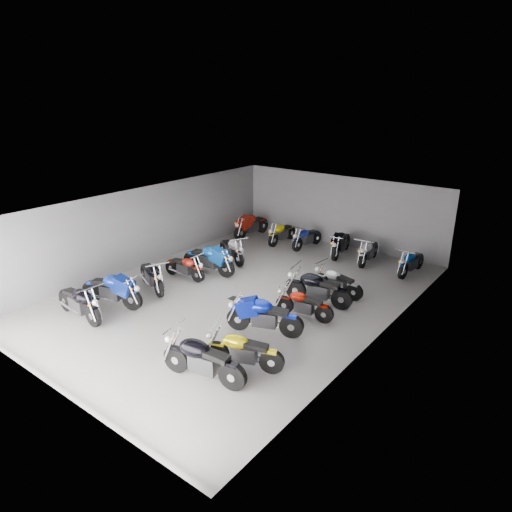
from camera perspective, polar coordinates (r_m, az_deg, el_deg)
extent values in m
plane|color=gray|center=(16.16, -1.66, -4.74)|extent=(14.00, 14.00, 0.00)
cube|color=slate|center=(21.20, 10.42, 5.58)|extent=(10.00, 0.10, 3.20)
cube|color=slate|center=(18.98, -13.50, 3.66)|extent=(0.10, 14.00, 3.20)
cube|color=slate|center=(13.18, 15.40, -3.81)|extent=(0.10, 14.00, 3.20)
cube|color=black|center=(15.10, -1.78, 6.43)|extent=(10.00, 14.00, 0.04)
cube|color=black|center=(15.81, -2.81, -5.32)|extent=(0.32, 0.32, 0.01)
cylinder|color=black|center=(14.73, -19.67, -7.03)|extent=(0.72, 0.19, 0.71)
cylinder|color=black|center=(16.05, -22.59, -5.15)|extent=(0.72, 0.21, 0.71)
cube|color=#2D2D30|center=(15.34, -21.25, -5.68)|extent=(0.74, 0.38, 0.45)
ellipsoid|color=black|center=(14.99, -20.97, -4.73)|extent=(0.78, 0.49, 0.40)
cube|color=black|center=(15.51, -22.03, -4.23)|extent=(0.70, 0.35, 0.20)
cylinder|color=black|center=(15.41, -15.22, -5.27)|extent=(0.74, 0.33, 0.73)
cylinder|color=black|center=(16.42, -19.79, -4.18)|extent=(0.75, 0.35, 0.73)
cube|color=#2D2D30|center=(15.86, -17.62, -4.34)|extent=(0.80, 0.52, 0.45)
ellipsoid|color=navy|center=(15.56, -17.05, -3.29)|extent=(0.86, 0.64, 0.41)
cube|color=black|center=(15.96, -18.74, -3.07)|extent=(0.75, 0.48, 0.21)
cylinder|color=black|center=(16.15, -12.04, -3.91)|extent=(0.68, 0.38, 0.67)
cylinder|color=black|center=(17.50, -13.67, -2.12)|extent=(0.69, 0.40, 0.67)
cube|color=#2D2D30|center=(16.78, -12.92, -2.65)|extent=(0.75, 0.55, 0.42)
ellipsoid|color=black|center=(16.45, -12.76, -1.83)|extent=(0.82, 0.66, 0.38)
cube|color=black|center=(16.97, -13.35, -1.34)|extent=(0.71, 0.51, 0.19)
cylinder|color=black|center=(17.14, -7.30, -2.33)|extent=(0.59, 0.15, 0.59)
cylinder|color=black|center=(18.01, -10.47, -1.39)|extent=(0.59, 0.17, 0.59)
cube|color=#2D2D30|center=(17.54, -8.94, -1.57)|extent=(0.61, 0.31, 0.37)
ellipsoid|color=#9E1E12|center=(17.30, -8.50, -0.80)|extent=(0.64, 0.40, 0.33)
cube|color=black|center=(17.64, -9.68, -0.59)|extent=(0.57, 0.29, 0.17)
cylinder|color=black|center=(17.46, -3.78, -1.53)|extent=(0.74, 0.23, 0.73)
cylinder|color=black|center=(18.40, -8.00, -0.54)|extent=(0.74, 0.25, 0.73)
cube|color=#2D2D30|center=(17.88, -5.96, -0.68)|extent=(0.77, 0.42, 0.46)
ellipsoid|color=#1251AB|center=(17.61, -5.35, 0.28)|extent=(0.82, 0.54, 0.41)
cube|color=black|center=(17.98, -6.92, 0.48)|extent=(0.72, 0.39, 0.21)
cylinder|color=black|center=(18.51, -2.14, -0.36)|extent=(0.65, 0.40, 0.65)
cylinder|color=black|center=(19.78, -3.98, 0.97)|extent=(0.66, 0.41, 0.65)
cube|color=#2D2D30|center=(19.11, -3.09, 0.62)|extent=(0.73, 0.56, 0.41)
ellipsoid|color=#A7A6AD|center=(18.81, -2.83, 1.35)|extent=(0.80, 0.66, 0.37)
cube|color=black|center=(19.30, -3.51, 1.70)|extent=(0.68, 0.52, 0.19)
cylinder|color=black|center=(11.99, -9.88, -12.57)|extent=(0.73, 0.28, 0.72)
cylinder|color=black|center=(11.23, -2.93, -14.77)|extent=(0.74, 0.30, 0.72)
cube|color=#2D2D30|center=(11.53, -6.56, -13.19)|extent=(0.78, 0.47, 0.45)
ellipsoid|color=black|center=(11.46, -7.69, -11.35)|extent=(0.83, 0.59, 0.40)
cube|color=black|center=(11.19, -5.05, -12.34)|extent=(0.73, 0.44, 0.20)
cylinder|color=black|center=(12.18, -4.89, -11.98)|extent=(0.65, 0.36, 0.65)
cylinder|color=black|center=(11.80, 1.99, -13.04)|extent=(0.66, 0.38, 0.65)
cube|color=#2D2D30|center=(11.91, -1.52, -12.11)|extent=(0.72, 0.53, 0.41)
ellipsoid|color=#CFBA0B|center=(11.80, -2.58, -10.61)|extent=(0.79, 0.63, 0.37)
cube|color=black|center=(11.69, 0.02, -11.17)|extent=(0.68, 0.49, 0.18)
cylinder|color=black|center=(13.72, -2.20, -7.84)|extent=(0.72, 0.39, 0.71)
cylinder|color=black|center=(13.34, 4.46, -8.74)|extent=(0.72, 0.41, 0.71)
cube|color=#2D2D30|center=(13.46, 1.09, -7.88)|extent=(0.80, 0.57, 0.45)
ellipsoid|color=#0B1C9A|center=(13.35, 0.08, -6.39)|extent=(0.87, 0.69, 0.40)
cube|color=black|center=(13.23, 2.59, -6.88)|extent=(0.75, 0.54, 0.20)
cylinder|color=black|center=(14.71, 3.61, -6.10)|extent=(0.60, 0.21, 0.59)
cylinder|color=black|center=(14.26, 8.52, -7.18)|extent=(0.61, 0.23, 0.59)
cube|color=#2D2D30|center=(14.43, 6.04, -6.31)|extent=(0.64, 0.37, 0.37)
ellipsoid|color=maroon|center=(14.38, 5.34, -5.09)|extent=(0.68, 0.46, 0.33)
cube|color=black|center=(14.22, 7.18, -5.62)|extent=(0.60, 0.34, 0.17)
cylinder|color=black|center=(15.66, 5.01, -4.22)|extent=(0.73, 0.27, 0.71)
cylinder|color=black|center=(15.19, 10.66, -5.30)|extent=(0.73, 0.29, 0.71)
cube|color=#2D2D30|center=(15.36, 7.81, -4.38)|extent=(0.77, 0.46, 0.44)
ellipsoid|color=black|center=(15.29, 7.01, -3.00)|extent=(0.82, 0.58, 0.40)
cube|color=black|center=(15.13, 9.14, -3.55)|extent=(0.72, 0.43, 0.20)
cylinder|color=black|center=(16.56, 8.11, -3.16)|extent=(0.61, 0.17, 0.61)
cylinder|color=black|center=(15.91, 12.20, -4.42)|extent=(0.61, 0.19, 0.61)
cube|color=#2D2D30|center=(16.18, 10.14, -3.48)|extent=(0.63, 0.33, 0.38)
ellipsoid|color=#B9B9BE|center=(16.17, 9.58, -2.30)|extent=(0.67, 0.43, 0.34)
cube|color=black|center=(15.94, 11.11, -2.88)|extent=(0.59, 0.31, 0.17)
cylinder|color=black|center=(21.78, -1.99, 2.91)|extent=(0.18, 0.74, 0.73)
cylinder|color=black|center=(22.98, 0.79, 3.83)|extent=(0.20, 0.74, 0.73)
cube|color=#2D2D30|center=(22.34, -0.57, 3.67)|extent=(0.38, 0.76, 0.46)
ellipsoid|color=#AD1F11|center=(22.06, -1.00, 4.44)|extent=(0.49, 0.80, 0.41)
cube|color=black|center=(22.52, 0.04, 4.65)|extent=(0.35, 0.71, 0.21)
cylinder|color=black|center=(20.86, 2.15, 2.00)|extent=(0.14, 0.64, 0.64)
cylinder|color=black|center=(22.01, 4.32, 2.93)|extent=(0.16, 0.64, 0.64)
cube|color=#2D2D30|center=(21.40, 3.27, 2.74)|extent=(0.31, 0.66, 0.40)
ellipsoid|color=yellow|center=(21.13, 2.95, 3.43)|extent=(0.41, 0.69, 0.36)
cube|color=black|center=(21.58, 3.76, 3.65)|extent=(0.29, 0.61, 0.18)
cylinder|color=black|center=(20.34, 5.18, 1.42)|extent=(0.19, 0.63, 0.62)
cylinder|color=black|center=(21.41, 7.52, 2.29)|extent=(0.21, 0.63, 0.62)
cube|color=#2D2D30|center=(20.84, 6.39, 2.12)|extent=(0.35, 0.66, 0.39)
ellipsoid|color=navy|center=(20.58, 6.06, 2.81)|extent=(0.45, 0.69, 0.35)
cube|color=black|center=(21.00, 6.93, 3.01)|extent=(0.33, 0.61, 0.18)
cylinder|color=black|center=(19.40, 9.88, 0.39)|extent=(0.27, 0.71, 0.70)
cylinder|color=black|center=(20.84, 11.17, 1.69)|extent=(0.29, 0.72, 0.70)
cube|color=#2D2D30|center=(20.08, 10.56, 1.36)|extent=(0.46, 0.76, 0.44)
ellipsoid|color=black|center=(19.76, 10.43, 2.12)|extent=(0.57, 0.81, 0.39)
cube|color=black|center=(20.31, 10.90, 2.45)|extent=(0.43, 0.71, 0.20)
cylinder|color=black|center=(18.82, 13.16, -0.54)|extent=(0.20, 0.66, 0.65)
cylinder|color=black|center=(20.16, 14.52, 0.72)|extent=(0.22, 0.66, 0.65)
cube|color=#2D2D30|center=(19.46, 13.89, 0.40)|extent=(0.38, 0.69, 0.41)
ellipsoid|color=silver|center=(19.15, 13.76, 1.12)|extent=(0.48, 0.73, 0.37)
cube|color=black|center=(19.66, 14.25, 1.45)|extent=(0.35, 0.65, 0.19)
cylinder|color=black|center=(18.15, 17.89, -1.82)|extent=(0.17, 0.63, 0.62)
cylinder|color=black|center=(19.39, 19.66, -0.64)|extent=(0.19, 0.63, 0.62)
cube|color=#2D2D30|center=(18.73, 18.84, -0.93)|extent=(0.34, 0.65, 0.39)
ellipsoid|color=navy|center=(18.44, 18.67, -0.20)|extent=(0.44, 0.69, 0.35)
cube|color=black|center=(18.92, 19.31, 0.09)|extent=(0.32, 0.61, 0.18)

